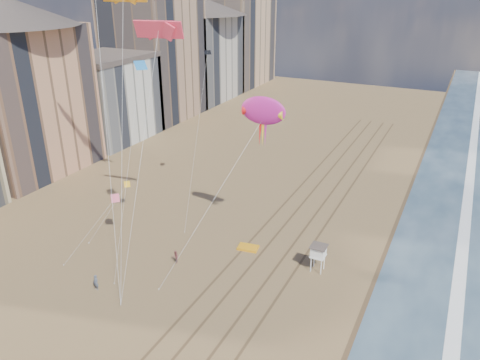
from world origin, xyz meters
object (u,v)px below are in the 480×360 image
at_px(show_kite, 263,111).
at_px(kite_flyer_a, 96,282).
at_px(lifeguard_stand, 318,252).
at_px(grounded_kite, 248,248).
at_px(kite_flyer_b, 175,257).

bearing_deg(show_kite, kite_flyer_a, -125.57).
bearing_deg(show_kite, lifeguard_stand, -17.89).
bearing_deg(lifeguard_stand, kite_flyer_a, -145.37).
bearing_deg(kite_flyer_a, lifeguard_stand, 39.18).
bearing_deg(kite_flyer_a, grounded_kite, 57.36).
relative_size(show_kite, kite_flyer_a, 12.43).
distance_m(lifeguard_stand, grounded_kite, 9.42).
distance_m(grounded_kite, kite_flyer_b, 9.14).
xyz_separation_m(lifeguard_stand, show_kite, (-8.31, 2.68, 14.61)).
bearing_deg(kite_flyer_a, kite_flyer_b, 63.83).
distance_m(grounded_kite, kite_flyer_a, 18.42).
xyz_separation_m(grounded_kite, kite_flyer_b, (-6.32, -6.58, 0.65)).
relative_size(grounded_kite, show_kite, 0.11).
relative_size(lifeguard_stand, show_kite, 0.15).
height_order(grounded_kite, kite_flyer_b, kite_flyer_b).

